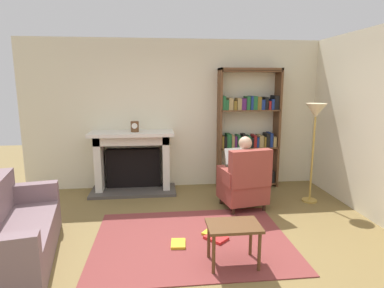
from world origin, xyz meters
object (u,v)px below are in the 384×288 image
(bookshelf, at_px, (248,133))
(armchair_reading, at_px, (244,183))
(sofa_floral, at_px, (12,233))
(floor_lamp, at_px, (315,119))
(side_table, at_px, (233,231))
(fireplace, at_px, (133,159))
(seated_reader, at_px, (242,168))
(mantel_clock, at_px, (135,127))

(bookshelf, xyz_separation_m, armchair_reading, (-0.36, -1.11, -0.60))
(sofa_floral, distance_m, floor_lamp, 4.42)
(side_table, bearing_deg, fireplace, 115.47)
(bookshelf, height_order, seated_reader, bookshelf)
(mantel_clock, height_order, bookshelf, bookshelf)
(sofa_floral, xyz_separation_m, side_table, (2.38, -0.34, 0.07))
(armchair_reading, bearing_deg, bookshelf, -118.52)
(sofa_floral, distance_m, side_table, 2.40)
(fireplace, height_order, floor_lamp, floor_lamp)
(bookshelf, bearing_deg, sofa_floral, -145.22)
(armchair_reading, distance_m, sofa_floral, 3.13)
(bookshelf, distance_m, seated_reader, 1.14)
(fireplace, bearing_deg, seated_reader, -28.91)
(fireplace, distance_m, side_table, 2.86)
(sofa_floral, bearing_deg, side_table, -108.87)
(bookshelf, distance_m, sofa_floral, 4.04)
(fireplace, xyz_separation_m, bookshelf, (2.12, 0.03, 0.45))
(seated_reader, distance_m, side_table, 1.71)
(fireplace, height_order, armchair_reading, fireplace)
(bookshelf, xyz_separation_m, seated_reader, (-0.38, -0.99, -0.40))
(mantel_clock, xyz_separation_m, sofa_floral, (-1.21, -2.13, -0.86))
(seated_reader, xyz_separation_m, floor_lamp, (1.19, 0.08, 0.74))
(floor_lamp, bearing_deg, side_table, -135.09)
(bookshelf, bearing_deg, armchair_reading, -107.88)
(fireplace, height_order, side_table, fireplace)
(armchair_reading, xyz_separation_m, side_table, (-0.53, -1.50, -0.03))
(fireplace, bearing_deg, mantel_clock, -60.96)
(sofa_floral, bearing_deg, armchair_reading, -79.02)
(seated_reader, bearing_deg, sofa_floral, 13.19)
(mantel_clock, relative_size, side_table, 0.33)
(bookshelf, distance_m, side_table, 2.83)
(side_table, bearing_deg, floor_lamp, 44.91)
(bookshelf, bearing_deg, floor_lamp, -48.36)
(floor_lamp, bearing_deg, mantel_clock, 164.87)
(mantel_clock, xyz_separation_m, armchair_reading, (1.70, -0.97, -0.76))
(fireplace, height_order, bookshelf, bookshelf)
(sofa_floral, height_order, floor_lamp, floor_lamp)
(bookshelf, bearing_deg, side_table, -108.85)
(mantel_clock, height_order, seated_reader, mantel_clock)
(fireplace, relative_size, seated_reader, 1.31)
(bookshelf, distance_m, floor_lamp, 1.27)
(mantel_clock, xyz_separation_m, side_table, (1.17, -2.47, -0.79))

